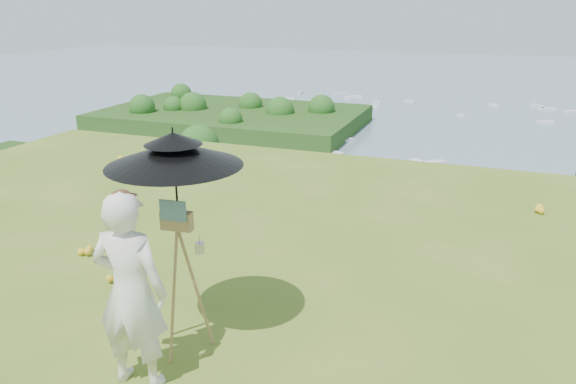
% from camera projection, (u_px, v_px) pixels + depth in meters
% --- Properties ---
extents(ground, '(14.00, 14.00, 0.00)m').
position_uv_depth(ground, '(149.00, 302.00, 6.23)').
color(ground, '#496A1E').
rests_on(ground, ground).
extents(shoreline_tier, '(170.00, 28.00, 8.00)m').
position_uv_depth(shoreline_tier, '(451.00, 277.00, 84.36)').
color(shoreline_tier, '#6E6558').
rests_on(shoreline_tier, bay_water).
extents(bay_water, '(700.00, 700.00, 0.00)m').
position_uv_depth(bay_water, '(487.00, 98.00, 230.28)').
color(bay_water, slate).
rests_on(bay_water, ground).
extents(peninsula, '(90.00, 60.00, 12.00)m').
position_uv_depth(peninsula, '(232.00, 110.00, 177.93)').
color(peninsula, '#16390F').
rests_on(peninsula, bay_water).
extents(slope_trees, '(110.00, 50.00, 6.00)m').
position_uv_depth(slope_trees, '(429.00, 258.00, 42.12)').
color(slope_trees, '#1D4B16').
rests_on(slope_trees, forest_slope).
extents(harbor_town, '(110.00, 22.00, 5.00)m').
position_uv_depth(harbor_town, '(455.00, 238.00, 82.28)').
color(harbor_town, silver).
rests_on(harbor_town, shoreline_tier).
extents(moored_boats, '(140.00, 140.00, 0.70)m').
position_uv_depth(moored_boats, '(434.00, 136.00, 164.12)').
color(moored_boats, silver).
rests_on(moored_boats, bay_water).
extents(wildflowers, '(10.00, 10.50, 0.12)m').
position_uv_depth(wildflowers, '(161.00, 287.00, 6.44)').
color(wildflowers, gold).
rests_on(wildflowers, ground).
extents(painter, '(0.68, 0.48, 1.77)m').
position_uv_depth(painter, '(131.00, 291.00, 4.65)').
color(painter, white).
rests_on(painter, ground).
extents(field_easel, '(0.63, 0.63, 1.52)m').
position_uv_depth(field_easel, '(180.00, 276.00, 5.19)').
color(field_easel, olive).
rests_on(field_easel, ground).
extents(sun_umbrella, '(1.29, 1.29, 0.90)m').
position_uv_depth(sun_umbrella, '(176.00, 178.00, 4.92)').
color(sun_umbrella, black).
rests_on(sun_umbrella, field_easel).
extents(painter_cap, '(0.22, 0.25, 0.10)m').
position_uv_depth(painter_cap, '(121.00, 196.00, 4.38)').
color(painter_cap, '#BE6875').
rests_on(painter_cap, painter).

